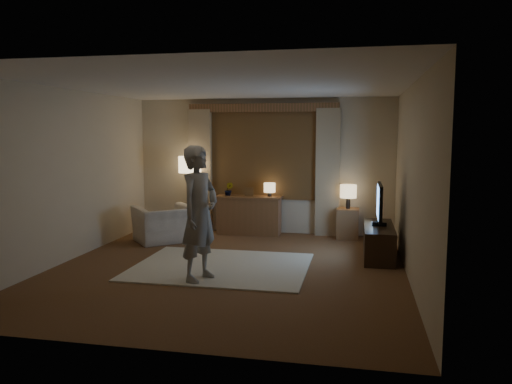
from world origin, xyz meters
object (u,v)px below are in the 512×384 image
(armchair, at_px, (164,224))
(side_table, at_px, (348,224))
(tv_stand, at_px, (379,241))
(sideboard, at_px, (249,216))
(person, at_px, (199,213))

(armchair, height_order, side_table, armchair)
(side_table, relative_size, tv_stand, 0.40)
(armchair, bearing_deg, sideboard, 174.80)
(armchair, bearing_deg, tv_stand, 132.78)
(tv_stand, bearing_deg, armchair, 174.03)
(person, bearing_deg, side_table, -11.73)
(armchair, relative_size, person, 0.56)
(sideboard, relative_size, tv_stand, 0.86)
(sideboard, xyz_separation_m, person, (0.03, -3.14, 0.55))
(armchair, bearing_deg, person, 81.15)
(side_table, height_order, tv_stand, side_table)
(tv_stand, xyz_separation_m, person, (-2.35, -1.77, 0.65))
(side_table, relative_size, person, 0.32)
(side_table, xyz_separation_m, person, (-1.85, -3.09, 0.62))
(sideboard, height_order, person, person)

